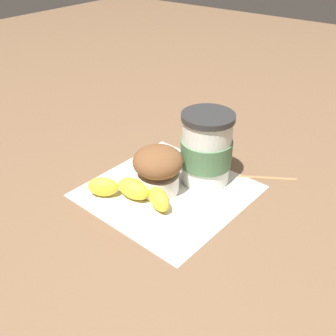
{
  "coord_description": "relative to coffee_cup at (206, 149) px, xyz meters",
  "views": [
    {
      "loc": [
        0.45,
        0.35,
        0.41
      ],
      "look_at": [
        0.0,
        0.0,
        0.05
      ],
      "focal_mm": 42.0,
      "sensor_mm": 36.0,
      "label": 1
    }
  ],
  "objects": [
    {
      "name": "banana",
      "position": [
        0.13,
        -0.06,
        -0.05
      ],
      "size": [
        0.08,
        0.16,
        0.04
      ],
      "color": "yellow",
      "rests_on": "paper_napkin"
    },
    {
      "name": "coffee_cup",
      "position": [
        0.0,
        0.0,
        0.0
      ],
      "size": [
        0.09,
        0.09,
        0.13
      ],
      "color": "silver",
      "rests_on": "paper_napkin"
    },
    {
      "name": "wooden_stirrer",
      "position": [
        -0.07,
        0.09,
        -0.06
      ],
      "size": [
        0.06,
        0.1,
        0.0
      ],
      "primitive_type": "cube",
      "rotation": [
        0.0,
        0.0,
        5.27
      ],
      "color": "#9E7547",
      "rests_on": "ground_plane"
    },
    {
      "name": "muffin",
      "position": [
        0.08,
        -0.05,
        -0.02
      ],
      "size": [
        0.09,
        0.09,
        0.08
      ],
      "color": "white",
      "rests_on": "paper_napkin"
    },
    {
      "name": "paper_napkin",
      "position": [
        0.07,
        -0.03,
        -0.06
      ],
      "size": [
        0.28,
        0.28,
        0.0
      ],
      "primitive_type": "cube",
      "rotation": [
        0.0,
        0.0,
        -0.06
      ],
      "color": "white",
      "rests_on": "ground_plane"
    },
    {
      "name": "ground_plane",
      "position": [
        0.07,
        -0.03,
        -0.07
      ],
      "size": [
        3.0,
        3.0,
        0.0
      ],
      "primitive_type": "plane",
      "color": "brown"
    }
  ]
}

